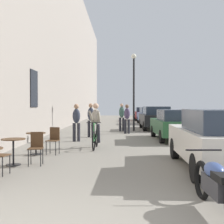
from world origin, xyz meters
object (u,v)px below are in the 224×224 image
(street_lamp, at_px, (134,82))
(parked_car_nearest, at_px, (217,138))
(cafe_chair_mid_toward_street, at_px, (36,146))
(parked_car_fourth, at_px, (149,115))
(parked_car_second, at_px, (174,124))
(pedestrian_mid, at_px, (91,118))
(cyclist_on_bicycle, at_px, (96,127))
(parked_motorcycle, at_px, (217,186))
(cafe_table_far, at_px, (36,139))
(parked_car_fifth, at_px, (143,114))
(pedestrian_furthest, at_px, (122,116))
(cafe_chair_far_toward_street, at_px, (54,139))
(pedestrian_near, at_px, (76,120))
(cafe_table_mid, at_px, (13,146))
(pedestrian_far, at_px, (127,117))
(parked_car_third, at_px, (155,118))

(street_lamp, height_order, parked_car_nearest, street_lamp)
(cafe_chair_mid_toward_street, height_order, parked_car_fourth, parked_car_fourth)
(parked_car_second, bearing_deg, pedestrian_mid, 164.31)
(cyclist_on_bicycle, xyz_separation_m, parked_car_nearest, (3.36, -3.68, -0.02))
(cafe_chair_mid_toward_street, relative_size, parked_motorcycle, 0.41)
(street_lamp, bearing_deg, cafe_table_far, -112.09)
(pedestrian_mid, distance_m, parked_car_fourth, 11.78)
(parked_car_fifth, bearing_deg, parked_car_fourth, -89.22)
(pedestrian_furthest, height_order, parked_motorcycle, pedestrian_furthest)
(cafe_table_far, xyz_separation_m, cafe_chair_far_toward_street, (0.57, 0.08, -0.00))
(cafe_chair_mid_toward_street, distance_m, parked_car_second, 7.59)
(cafe_chair_mid_toward_street, height_order, pedestrian_near, pedestrian_near)
(pedestrian_near, xyz_separation_m, parked_motorcycle, (3.40, -8.68, -0.55))
(cafe_chair_mid_toward_street, relative_size, cafe_chair_far_toward_street, 1.00)
(cafe_table_far, height_order, pedestrian_furthest, pedestrian_furthest)
(cafe_table_mid, height_order, cafe_chair_mid_toward_street, cafe_chair_mid_toward_street)
(cafe_table_mid, height_order, pedestrian_near, pedestrian_near)
(street_lamp, relative_size, parked_car_fifth, 1.21)
(pedestrian_mid, distance_m, parked_car_second, 4.17)
(cyclist_on_bicycle, height_order, pedestrian_mid, pedestrian_mid)
(pedestrian_mid, bearing_deg, cafe_chair_mid_toward_street, -96.62)
(pedestrian_mid, relative_size, pedestrian_furthest, 0.99)
(parked_car_nearest, bearing_deg, cafe_chair_mid_toward_street, 173.97)
(cafe_chair_mid_toward_street, xyz_separation_m, pedestrian_furthest, (2.41, 10.51, 0.47))
(cafe_table_mid, relative_size, pedestrian_furthest, 0.41)
(parked_car_nearest, bearing_deg, pedestrian_mid, 117.60)
(pedestrian_far, bearing_deg, parked_car_fifth, 82.02)
(pedestrian_mid, bearing_deg, pedestrian_far, 46.09)
(cafe_chair_mid_toward_street, xyz_separation_m, parked_car_nearest, (4.72, -0.50, 0.27))
(cafe_chair_mid_toward_street, relative_size, parked_car_fifth, 0.22)
(pedestrian_near, distance_m, parked_car_fifth, 19.05)
(pedestrian_mid, relative_size, parked_car_third, 0.39)
(cafe_chair_mid_toward_street, xyz_separation_m, cafe_table_far, (-0.49, 1.67, 0.00))
(cafe_chair_far_toward_street, xyz_separation_m, street_lamp, (3.10, 8.98, 2.59))
(parked_car_second, bearing_deg, pedestrian_far, 124.23)
(pedestrian_furthest, height_order, street_lamp, street_lamp)
(pedestrian_furthest, bearing_deg, parked_car_fourth, 72.06)
(pedestrian_near, bearing_deg, pedestrian_far, 57.71)
(cafe_table_mid, bearing_deg, street_lamp, 70.68)
(parked_car_second, height_order, parked_car_fifth, parked_car_fifth)
(parked_car_second, relative_size, parked_car_fourth, 0.96)
(cafe_chair_far_toward_street, bearing_deg, pedestrian_far, 69.97)
(cyclist_on_bicycle, height_order, pedestrian_far, cyclist_on_bicycle)
(cyclist_on_bicycle, xyz_separation_m, parked_car_second, (3.45, 2.68, -0.07))
(pedestrian_far, xyz_separation_m, parked_car_second, (2.11, -3.10, -0.21))
(cyclist_on_bicycle, distance_m, pedestrian_near, 2.27)
(pedestrian_furthest, relative_size, parked_car_fourth, 0.41)
(cafe_table_mid, relative_size, parked_car_nearest, 0.17)
(cyclist_on_bicycle, xyz_separation_m, pedestrian_mid, (-0.55, 3.80, 0.16))
(parked_car_nearest, bearing_deg, pedestrian_far, 102.02)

